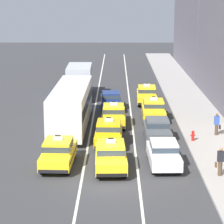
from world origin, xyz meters
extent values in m
plane|color=#353538|center=(0.00, 0.00, 0.00)|extent=(160.00, 160.00, 0.00)
cube|color=silver|center=(-1.60, 20.00, 0.00)|extent=(0.14, 80.00, 0.01)
cube|color=silver|center=(1.60, 20.00, 0.00)|extent=(0.14, 80.00, 0.01)
cube|color=#9E9993|center=(7.20, 15.00, 0.07)|extent=(4.00, 90.00, 0.15)
cylinder|color=black|center=(-3.83, 4.47, 0.32)|extent=(0.26, 0.65, 0.64)
cylinder|color=black|center=(-2.35, 4.42, 0.32)|extent=(0.26, 0.65, 0.64)
cylinder|color=black|center=(-3.93, 1.41, 0.32)|extent=(0.26, 0.65, 0.64)
cylinder|color=black|center=(-2.45, 1.36, 0.32)|extent=(0.26, 0.65, 0.64)
cube|color=yellow|center=(-3.14, 2.91, 0.67)|extent=(1.95, 4.56, 0.70)
cube|color=black|center=(-3.14, 2.91, 0.72)|extent=(1.96, 4.20, 0.10)
cube|color=yellow|center=(-3.15, 2.76, 1.34)|extent=(1.67, 2.15, 0.64)
cube|color=#2D3842|center=(-3.15, 2.76, 1.34)|extent=(1.69, 2.17, 0.35)
cube|color=white|center=(-3.15, 2.76, 1.78)|extent=(0.56, 0.14, 0.24)
cube|color=black|center=(-3.15, 2.76, 1.93)|extent=(0.32, 0.12, 0.06)
cube|color=black|center=(-3.07, 5.12, 0.42)|extent=(1.71, 0.20, 0.20)
cube|color=black|center=(-3.21, 0.71, 0.42)|extent=(1.71, 0.20, 0.20)
cylinder|color=black|center=(-4.06, 15.26, 0.32)|extent=(0.25, 0.64, 0.64)
cylinder|color=black|center=(-2.06, 15.23, 0.32)|extent=(0.25, 0.64, 0.64)
cylinder|color=black|center=(-4.16, 8.55, 0.32)|extent=(0.25, 0.64, 0.64)
cylinder|color=black|center=(-2.16, 8.52, 0.32)|extent=(0.25, 0.64, 0.64)
cube|color=silver|center=(-3.11, 11.89, 1.77)|extent=(2.67, 11.24, 2.90)
cube|color=#2D3842|center=(-3.11, 11.89, 2.02)|extent=(2.68, 10.79, 0.84)
cube|color=black|center=(-3.03, 17.44, 2.97)|extent=(2.13, 0.11, 0.36)
cylinder|color=black|center=(-4.24, 25.33, 0.32)|extent=(0.25, 0.64, 0.64)
cylinder|color=black|center=(-2.34, 25.36, 0.32)|extent=(0.25, 0.64, 0.64)
cylinder|color=black|center=(-4.18, 21.43, 0.32)|extent=(0.25, 0.64, 0.64)
cylinder|color=black|center=(-2.28, 21.46, 0.32)|extent=(0.25, 0.64, 0.64)
cube|color=#194C8C|center=(-3.30, 26.32, 1.37)|extent=(2.13, 2.23, 2.10)
cube|color=#2D3842|center=(-3.32, 27.39, 1.67)|extent=(1.93, 0.09, 0.76)
cube|color=#B2B7C1|center=(-3.26, 23.06, 1.92)|extent=(2.38, 5.23, 2.70)
cylinder|color=black|center=(-0.77, 3.85, 0.32)|extent=(0.26, 0.65, 0.64)
cylinder|color=black|center=(0.70, 3.90, 0.32)|extent=(0.26, 0.65, 0.64)
cylinder|color=black|center=(-0.67, 0.79, 0.32)|extent=(0.26, 0.65, 0.64)
cylinder|color=black|center=(0.80, 0.84, 0.32)|extent=(0.26, 0.65, 0.64)
cube|color=yellow|center=(0.01, 2.34, 0.67)|extent=(1.95, 4.56, 0.70)
cube|color=black|center=(0.01, 2.34, 0.72)|extent=(1.96, 4.20, 0.10)
cube|color=yellow|center=(0.02, 2.19, 1.34)|extent=(1.67, 2.15, 0.64)
cube|color=#2D3842|center=(0.02, 2.19, 1.34)|extent=(1.69, 2.17, 0.35)
cube|color=white|center=(0.02, 2.19, 1.78)|extent=(0.56, 0.14, 0.24)
cube|color=black|center=(0.02, 2.19, 1.93)|extent=(0.32, 0.12, 0.06)
cube|color=black|center=(-0.06, 4.55, 0.42)|extent=(1.71, 0.20, 0.20)
cube|color=black|center=(0.09, 0.13, 0.42)|extent=(1.71, 0.20, 0.20)
cylinder|color=black|center=(-0.87, 9.05, 0.32)|extent=(0.26, 0.65, 0.64)
cylinder|color=black|center=(0.61, 9.01, 0.32)|extent=(0.26, 0.65, 0.64)
cylinder|color=black|center=(-0.95, 5.99, 0.32)|extent=(0.26, 0.65, 0.64)
cylinder|color=black|center=(0.52, 5.95, 0.32)|extent=(0.26, 0.65, 0.64)
cube|color=yellow|center=(-0.17, 7.50, 0.67)|extent=(1.92, 4.55, 0.70)
cube|color=black|center=(-0.17, 7.50, 0.72)|extent=(1.93, 4.19, 0.10)
cube|color=yellow|center=(-0.18, 7.35, 1.34)|extent=(1.66, 2.14, 0.64)
cube|color=#2D3842|center=(-0.18, 7.35, 1.34)|extent=(1.68, 2.16, 0.35)
cube|color=white|center=(-0.18, 7.35, 1.78)|extent=(0.56, 0.14, 0.24)
cube|color=black|center=(-0.18, 7.35, 1.93)|extent=(0.32, 0.12, 0.06)
cube|color=black|center=(-0.11, 9.71, 0.42)|extent=(1.71, 0.19, 0.20)
cube|color=black|center=(-0.23, 5.29, 0.42)|extent=(1.71, 0.19, 0.20)
cylinder|color=black|center=(-0.62, 14.20, 0.32)|extent=(0.24, 0.64, 0.64)
cylinder|color=black|center=(0.86, 14.20, 0.32)|extent=(0.24, 0.64, 0.64)
cylinder|color=black|center=(-0.61, 11.14, 0.32)|extent=(0.24, 0.64, 0.64)
cylinder|color=black|center=(0.87, 11.14, 0.32)|extent=(0.24, 0.64, 0.64)
cube|color=yellow|center=(0.12, 12.67, 0.67)|extent=(1.82, 4.51, 0.70)
cube|color=black|center=(0.12, 12.67, 0.72)|extent=(1.84, 4.15, 0.10)
cube|color=yellow|center=(0.13, 12.52, 1.34)|extent=(1.61, 2.11, 0.64)
cube|color=#2D3842|center=(0.13, 12.52, 1.34)|extent=(1.63, 2.13, 0.35)
cube|color=white|center=(0.13, 12.52, 1.78)|extent=(0.56, 0.12, 0.24)
cube|color=black|center=(0.13, 12.52, 1.93)|extent=(0.32, 0.11, 0.06)
cube|color=black|center=(0.12, 14.88, 0.42)|extent=(1.71, 0.15, 0.20)
cube|color=black|center=(0.13, 10.46, 0.42)|extent=(1.71, 0.15, 0.20)
cylinder|color=black|center=(-0.92, 19.82, 0.32)|extent=(0.26, 0.65, 0.64)
cylinder|color=black|center=(0.52, 19.87, 0.32)|extent=(0.26, 0.65, 0.64)
cylinder|color=black|center=(-0.82, 16.99, 0.32)|extent=(0.26, 0.65, 0.64)
cylinder|color=black|center=(0.62, 17.04, 0.32)|extent=(0.26, 0.65, 0.64)
cube|color=navy|center=(-0.15, 18.43, 0.65)|extent=(1.91, 4.36, 0.66)
cube|color=navy|center=(-0.15, 18.33, 1.28)|extent=(1.63, 1.96, 0.60)
cube|color=#2D3842|center=(-0.15, 18.33, 1.28)|extent=(1.65, 1.98, 0.33)
cylinder|color=black|center=(2.44, 4.31, 0.32)|extent=(0.25, 0.65, 0.64)
cylinder|color=black|center=(3.88, 4.34, 0.32)|extent=(0.25, 0.65, 0.64)
cylinder|color=black|center=(2.50, 1.47, 0.32)|extent=(0.25, 0.65, 0.64)
cylinder|color=black|center=(3.95, 1.51, 0.32)|extent=(0.25, 0.65, 0.64)
cube|color=silver|center=(3.19, 2.91, 0.65)|extent=(1.86, 4.34, 0.66)
cube|color=silver|center=(3.20, 2.81, 1.28)|extent=(1.60, 1.94, 0.60)
cube|color=#2D3842|center=(3.20, 2.81, 1.28)|extent=(1.62, 1.96, 0.33)
cylinder|color=black|center=(2.50, 9.94, 0.32)|extent=(0.25, 0.64, 0.64)
cylinder|color=black|center=(3.94, 9.95, 0.32)|extent=(0.25, 0.64, 0.64)
cylinder|color=black|center=(2.52, 7.10, 0.32)|extent=(0.25, 0.64, 0.64)
cylinder|color=black|center=(3.97, 7.11, 0.32)|extent=(0.25, 0.64, 0.64)
cube|color=#4C5156|center=(3.23, 8.52, 0.65)|extent=(1.80, 4.32, 0.66)
cube|color=#4C5156|center=(3.23, 8.42, 1.28)|extent=(1.58, 1.91, 0.60)
cube|color=#2D3842|center=(3.23, 8.42, 1.28)|extent=(1.60, 1.93, 0.33)
cylinder|color=black|center=(2.66, 16.21, 0.32)|extent=(0.25, 0.64, 0.64)
cylinder|color=black|center=(4.14, 16.20, 0.32)|extent=(0.25, 0.64, 0.64)
cylinder|color=black|center=(2.63, 13.15, 0.32)|extent=(0.25, 0.64, 0.64)
cylinder|color=black|center=(4.10, 13.14, 0.32)|extent=(0.25, 0.64, 0.64)
cube|color=yellow|center=(3.38, 14.67, 0.67)|extent=(1.85, 4.52, 0.70)
cube|color=black|center=(3.38, 14.67, 0.72)|extent=(1.87, 4.16, 0.10)
cube|color=yellow|center=(3.38, 14.52, 1.34)|extent=(1.62, 2.12, 0.64)
cube|color=#2D3842|center=(3.38, 14.52, 1.34)|extent=(1.64, 2.14, 0.35)
cube|color=white|center=(3.38, 14.52, 1.78)|extent=(0.56, 0.13, 0.24)
cube|color=black|center=(3.38, 14.52, 1.93)|extent=(0.32, 0.11, 0.06)
cube|color=black|center=(3.41, 16.88, 0.42)|extent=(1.71, 0.16, 0.20)
cube|color=black|center=(3.36, 12.46, 0.42)|extent=(1.71, 0.16, 0.20)
cylinder|color=black|center=(2.50, 22.52, 0.32)|extent=(0.26, 0.65, 0.64)
cylinder|color=black|center=(3.97, 22.48, 0.32)|extent=(0.26, 0.65, 0.64)
cylinder|color=black|center=(2.41, 19.46, 0.32)|extent=(0.26, 0.65, 0.64)
cylinder|color=black|center=(3.88, 19.42, 0.32)|extent=(0.26, 0.65, 0.64)
cube|color=yellow|center=(3.19, 20.97, 0.67)|extent=(1.93, 4.55, 0.70)
cube|color=black|center=(3.19, 20.97, 0.72)|extent=(1.94, 4.19, 0.10)
cube|color=yellow|center=(3.19, 20.82, 1.34)|extent=(1.66, 2.14, 0.64)
cube|color=#2D3842|center=(3.19, 20.82, 1.34)|extent=(1.68, 2.17, 0.35)
cube|color=white|center=(3.19, 20.82, 1.78)|extent=(0.56, 0.14, 0.24)
cube|color=black|center=(3.19, 20.82, 1.93)|extent=(0.32, 0.12, 0.06)
cube|color=black|center=(3.25, 23.18, 0.42)|extent=(1.71, 0.19, 0.20)
cube|color=black|center=(3.13, 18.76, 0.42)|extent=(1.71, 0.19, 0.20)
cylinder|color=#473828|center=(6.21, 0.87, 0.57)|extent=(0.24, 0.24, 0.84)
cube|color=black|center=(6.21, 0.87, 1.29)|extent=(0.36, 0.22, 0.60)
sphere|color=#9E7051|center=(6.21, 0.87, 1.70)|extent=(0.20, 0.20, 0.20)
cube|color=brown|center=(5.97, 0.87, 0.78)|extent=(0.10, 0.20, 0.28)
cylinder|color=#473828|center=(7.59, 9.41, 0.54)|extent=(0.24, 0.24, 0.78)
cube|color=#2D4CA5|center=(7.59, 9.41, 1.24)|extent=(0.36, 0.22, 0.62)
sphere|color=brown|center=(7.59, 9.41, 1.67)|extent=(0.20, 0.20, 0.20)
cube|color=black|center=(7.83, 9.41, 0.74)|extent=(0.10, 0.20, 0.28)
cylinder|color=red|center=(5.68, 7.92, 0.45)|extent=(0.20, 0.20, 0.60)
sphere|color=red|center=(5.68, 7.92, 0.77)|extent=(0.22, 0.22, 0.22)
cylinder|color=red|center=(5.55, 7.92, 0.53)|extent=(0.10, 0.08, 0.08)
cylinder|color=red|center=(5.81, 7.92, 0.53)|extent=(0.10, 0.08, 0.08)
camera|label=1|loc=(0.34, -27.20, 10.35)|focal=83.92mm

